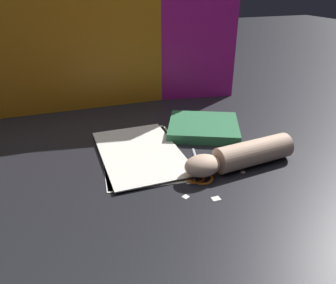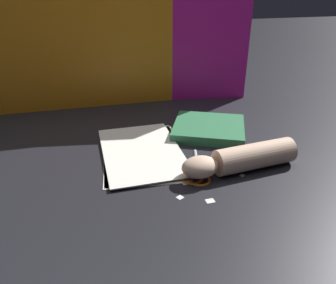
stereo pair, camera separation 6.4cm
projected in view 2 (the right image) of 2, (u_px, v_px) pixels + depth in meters
ground_plane at (165, 157)px, 0.90m from camera, size 6.00×6.00×0.00m
backdrop_panel_left at (86, 31)px, 1.14m from camera, size 0.76×0.02×0.55m
backdrop_panel_center at (172, 29)px, 1.21m from camera, size 0.59×0.11×0.54m
paper_stack at (142, 151)px, 0.92m from camera, size 0.25×0.36×0.01m
book_closed at (209, 128)px, 1.04m from camera, size 0.28×0.27×0.03m
scissors at (197, 172)px, 0.82m from camera, size 0.16×0.18×0.01m
hand_forearm at (241, 159)px, 0.83m from camera, size 0.31×0.10×0.07m
paper_scrap_near at (210, 201)px, 0.72m from camera, size 0.02×0.02×0.00m
paper_scrap_mid at (180, 197)px, 0.74m from camera, size 0.02×0.02×0.00m
paper_scrap_far at (242, 175)px, 0.82m from camera, size 0.02×0.02×0.00m
paper_scrap_side at (185, 182)px, 0.79m from camera, size 0.01×0.03×0.00m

